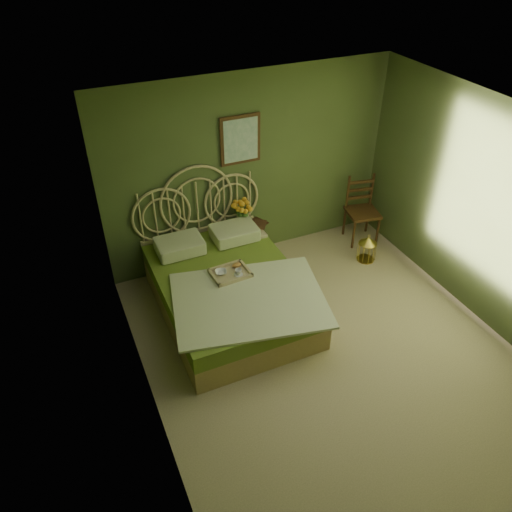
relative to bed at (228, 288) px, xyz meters
name	(u,v)px	position (x,y,z in m)	size (l,w,h in m)	color
floor	(329,352)	(0.77, -1.18, -0.33)	(4.50, 4.50, 0.00)	#C8AF90
ceiling	(356,138)	(0.77, -1.18, 2.27)	(4.50, 4.50, 0.00)	silver
wall_back	(250,169)	(0.77, 1.07, 0.97)	(4.00, 4.00, 0.00)	#526434
wall_left	(142,318)	(-1.23, -1.18, 0.97)	(4.50, 4.50, 0.00)	#526434
wall_right	(492,218)	(2.77, -1.18, 0.97)	(4.50, 4.50, 0.00)	#526434
wall_art	(240,140)	(0.63, 1.04, 1.42)	(0.54, 0.04, 0.64)	#341A0E
bed	(228,288)	(0.00, 0.00, 0.00)	(1.92, 2.42, 1.50)	tan
nightstand	(242,242)	(0.54, 0.81, 0.03)	(0.52, 0.52, 1.00)	beige
chair	(360,205)	(2.39, 0.73, 0.22)	(0.52, 0.52, 0.99)	#341A0E
birdcage	(367,249)	(2.18, 0.17, -0.14)	(0.25, 0.25, 0.38)	gold
book_lower	(254,225)	(0.71, 0.81, 0.26)	(0.18, 0.24, 0.02)	#381E0F
book_upper	(254,224)	(0.71, 0.81, 0.28)	(0.17, 0.23, 0.02)	#472819
cereal_bowl	(221,272)	(-0.08, 0.00, 0.27)	(0.14, 0.14, 0.03)	white
coffee_cup	(238,272)	(0.10, -0.11, 0.29)	(0.08, 0.08, 0.08)	white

